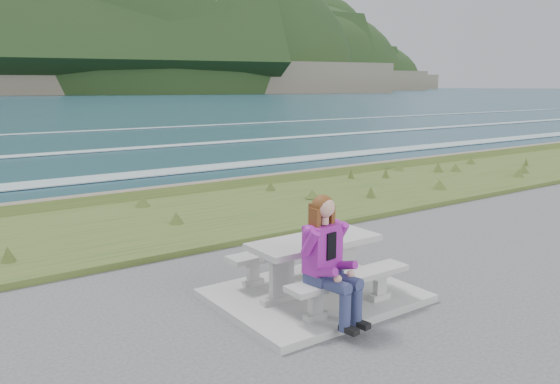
% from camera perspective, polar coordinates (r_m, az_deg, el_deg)
% --- Properties ---
extents(concrete_slab, '(2.60, 2.10, 0.10)m').
position_cam_1_polar(concrete_slab, '(7.59, 3.57, -10.73)').
color(concrete_slab, '#AAABA5').
rests_on(concrete_slab, ground).
extents(picnic_table, '(1.80, 0.75, 0.75)m').
position_cam_1_polar(picnic_table, '(7.38, 3.63, -6.16)').
color(picnic_table, '#AAABA5').
rests_on(picnic_table, concrete_slab).
extents(bench_landward, '(1.80, 0.35, 0.45)m').
position_cam_1_polar(bench_landward, '(6.96, 7.27, -9.36)').
color(bench_landward, '#AAABA5').
rests_on(bench_landward, concrete_slab).
extents(bench_seaward, '(1.80, 0.35, 0.45)m').
position_cam_1_polar(bench_seaward, '(7.98, 0.44, -6.56)').
color(bench_seaward, '#AAABA5').
rests_on(bench_seaward, concrete_slab).
extents(grass_verge, '(160.00, 4.50, 0.22)m').
position_cam_1_polar(grass_verge, '(11.74, -11.92, -3.31)').
color(grass_verge, '#334F1D').
rests_on(grass_verge, ground).
extents(shore_drop, '(160.00, 0.80, 2.20)m').
position_cam_1_polar(shore_drop, '(14.39, -16.53, -0.89)').
color(shore_drop, '#6E6352').
rests_on(shore_drop, ground).
extents(ocean, '(1600.00, 1600.00, 0.09)m').
position_cam_1_polar(ocean, '(31.23, -26.66, 1.41)').
color(ocean, '#1E4355').
rests_on(ocean, ground).
extents(headland_range, '(729.83, 363.95, 180.51)m').
position_cam_1_polar(headland_range, '(448.54, -9.68, 11.83)').
color(headland_range, '#6E6352').
rests_on(headland_range, ground).
extents(seated_woman, '(0.54, 0.83, 1.51)m').
position_cam_1_polar(seated_woman, '(6.53, 5.52, -8.76)').
color(seated_woman, navy).
rests_on(seated_woman, concrete_slab).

